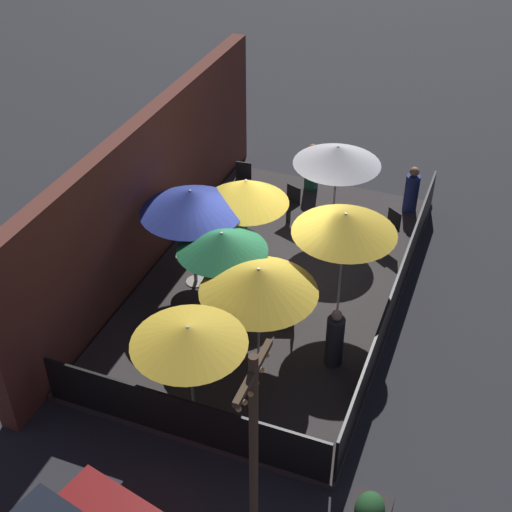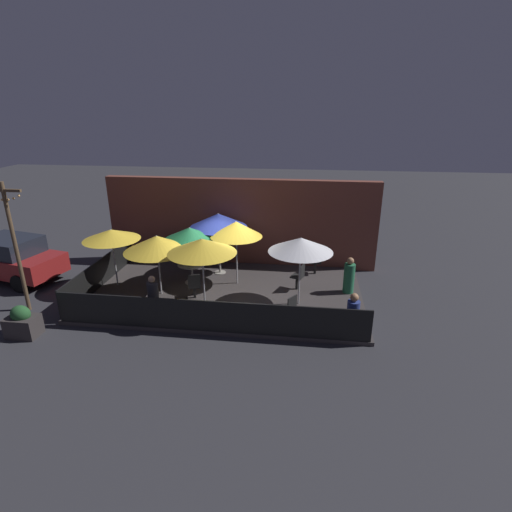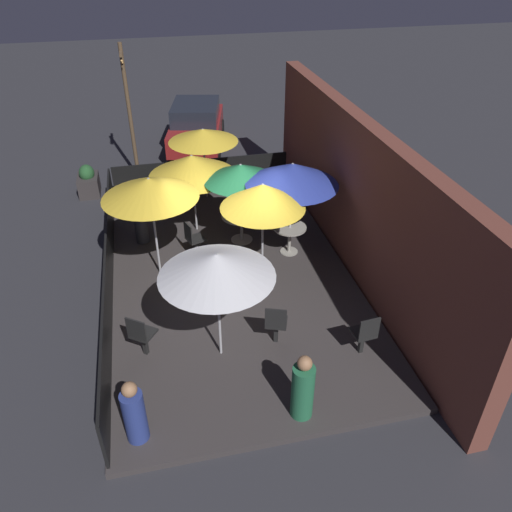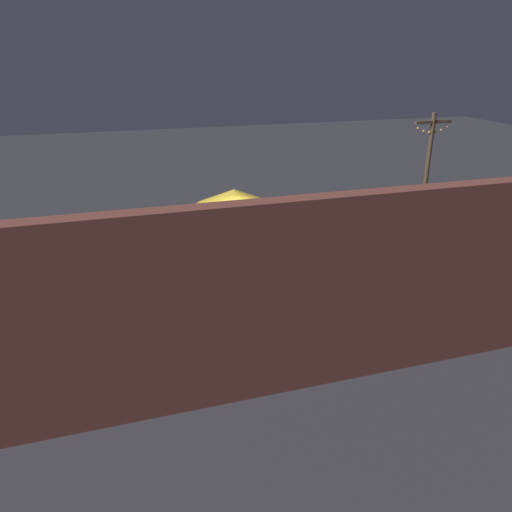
{
  "view_description": "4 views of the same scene",
  "coord_description": "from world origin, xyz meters",
  "px_view_note": "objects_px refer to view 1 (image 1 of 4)",
  "views": [
    {
      "loc": [
        -11.5,
        -4.0,
        9.78
      ],
      "look_at": [
        -0.43,
        0.24,
        1.07
      ],
      "focal_mm": 50.0,
      "sensor_mm": 36.0,
      "label": 1
    },
    {
      "loc": [
        2.56,
        -12.26,
        6.08
      ],
      "look_at": [
        0.97,
        0.3,
        1.35
      ],
      "focal_mm": 28.0,
      "sensor_mm": 36.0,
      "label": 2
    },
    {
      "loc": [
        9.23,
        -1.49,
        6.85
      ],
      "look_at": [
        0.81,
        0.43,
        1.07
      ],
      "focal_mm": 35.0,
      "sensor_mm": 36.0,
      "label": 3
    },
    {
      "loc": [
        2.62,
        9.9,
        5.62
      ],
      "look_at": [
        -0.46,
        -0.01,
        1.35
      ],
      "focal_mm": 35.0,
      "sensor_mm": 36.0,
      "label": 4
    }
  ],
  "objects_px": {
    "patron_2": "(412,191)",
    "patio_umbrella_4": "(188,335)",
    "dining_table_1": "(224,293)",
    "patio_chair_2": "(290,203)",
    "patron_1": "(335,340)",
    "light_post": "(254,458)",
    "patio_umbrella_2": "(246,191)",
    "patio_umbrella_0": "(191,201)",
    "patio_umbrella_5": "(259,280)",
    "patio_umbrella_6": "(345,223)",
    "dining_table_0": "(195,261)",
    "patio_chair_1": "(243,179)",
    "patron_0": "(312,169)",
    "patio_umbrella_3": "(338,155)",
    "patio_chair_0": "(290,298)",
    "patio_chair_3": "(389,228)",
    "patio_umbrella_1": "(222,242)"
  },
  "relations": [
    {
      "from": "patron_2",
      "to": "patio_umbrella_4",
      "type": "bearing_deg",
      "value": -107.2
    },
    {
      "from": "dining_table_1",
      "to": "patron_2",
      "type": "xyz_separation_m",
      "value": [
        5.38,
        -2.75,
        -0.04
      ]
    },
    {
      "from": "patio_chair_2",
      "to": "patron_1",
      "type": "xyz_separation_m",
      "value": [
        -4.33,
        -2.33,
        0.06
      ]
    },
    {
      "from": "light_post",
      "to": "patio_umbrella_2",
      "type": "bearing_deg",
      "value": 22.43
    },
    {
      "from": "patio_umbrella_0",
      "to": "patio_umbrella_5",
      "type": "xyz_separation_m",
      "value": [
        -1.6,
        -2.07,
        -0.27
      ]
    },
    {
      "from": "patio_umbrella_6",
      "to": "patron_2",
      "type": "distance_m",
      "value": 4.72
    },
    {
      "from": "patio_chair_2",
      "to": "dining_table_0",
      "type": "bearing_deg",
      "value": 0.0
    },
    {
      "from": "dining_table_0",
      "to": "patio_umbrella_6",
      "type": "bearing_deg",
      "value": -86.39
    },
    {
      "from": "patio_umbrella_4",
      "to": "patio_chair_1",
      "type": "height_order",
      "value": "patio_umbrella_4"
    },
    {
      "from": "patio_umbrella_6",
      "to": "patron_0",
      "type": "bearing_deg",
      "value": 23.83
    },
    {
      "from": "patio_umbrella_0",
      "to": "patio_umbrella_3",
      "type": "relative_size",
      "value": 1.04
    },
    {
      "from": "patio_umbrella_4",
      "to": "patio_chair_0",
      "type": "bearing_deg",
      "value": -13.6
    },
    {
      "from": "patio_umbrella_3",
      "to": "patio_umbrella_6",
      "type": "distance_m",
      "value": 3.01
    },
    {
      "from": "patio_umbrella_2",
      "to": "dining_table_0",
      "type": "height_order",
      "value": "patio_umbrella_2"
    },
    {
      "from": "dining_table_1",
      "to": "patio_chair_2",
      "type": "xyz_separation_m",
      "value": [
        3.83,
        -0.12,
        -0.08
      ]
    },
    {
      "from": "dining_table_0",
      "to": "patio_chair_0",
      "type": "height_order",
      "value": "patio_chair_0"
    },
    {
      "from": "dining_table_0",
      "to": "patio_chair_0",
      "type": "xyz_separation_m",
      "value": [
        -0.36,
        -2.28,
        -0.07
      ]
    },
    {
      "from": "patio_umbrella_5",
      "to": "dining_table_0",
      "type": "height_order",
      "value": "patio_umbrella_5"
    },
    {
      "from": "dining_table_0",
      "to": "patron_1",
      "type": "relative_size",
      "value": 0.62
    },
    {
      "from": "patio_umbrella_3",
      "to": "patio_umbrella_4",
      "type": "xyz_separation_m",
      "value": [
        -6.46,
        0.66,
        -0.13
      ]
    },
    {
      "from": "dining_table_0",
      "to": "patio_chair_1",
      "type": "relative_size",
      "value": 0.85
    },
    {
      "from": "patio_umbrella_5",
      "to": "dining_table_0",
      "type": "bearing_deg",
      "value": 52.32
    },
    {
      "from": "light_post",
      "to": "patio_umbrella_4",
      "type": "bearing_deg",
      "value": 42.78
    },
    {
      "from": "patron_0",
      "to": "patio_chair_0",
      "type": "bearing_deg",
      "value": -36.06
    },
    {
      "from": "patio_umbrella_2",
      "to": "dining_table_0",
      "type": "xyz_separation_m",
      "value": [
        -0.82,
        0.87,
        -1.47
      ]
    },
    {
      "from": "patron_1",
      "to": "patron_2",
      "type": "xyz_separation_m",
      "value": [
        5.88,
        -0.3,
        -0.03
      ]
    },
    {
      "from": "patio_umbrella_2",
      "to": "patio_chair_3",
      "type": "height_order",
      "value": "patio_umbrella_2"
    },
    {
      "from": "patio_umbrella_1",
      "to": "patio_chair_0",
      "type": "xyz_separation_m",
      "value": [
        0.44,
        -1.27,
        -1.37
      ]
    },
    {
      "from": "patio_umbrella_2",
      "to": "dining_table_1",
      "type": "xyz_separation_m",
      "value": [
        -1.62,
        -0.15,
        -1.44
      ]
    },
    {
      "from": "patio_umbrella_3",
      "to": "patio_umbrella_0",
      "type": "bearing_deg",
      "value": 144.17
    },
    {
      "from": "patio_chair_1",
      "to": "patron_0",
      "type": "relative_size",
      "value": 0.74
    },
    {
      "from": "patio_umbrella_2",
      "to": "patio_chair_3",
      "type": "xyz_separation_m",
      "value": [
        1.98,
        -2.74,
        -1.5
      ]
    },
    {
      "from": "patio_umbrella_1",
      "to": "patio_chair_2",
      "type": "height_order",
      "value": "patio_umbrella_1"
    },
    {
      "from": "patio_umbrella_0",
      "to": "patio_chair_1",
      "type": "distance_m",
      "value": 4.0
    },
    {
      "from": "patio_umbrella_1",
      "to": "patio_umbrella_5",
      "type": "distance_m",
      "value": 1.32
    },
    {
      "from": "patio_umbrella_0",
      "to": "patio_chair_3",
      "type": "xyz_separation_m",
      "value": [
        2.8,
        -3.61,
        -1.54
      ]
    },
    {
      "from": "patron_1",
      "to": "light_post",
      "type": "distance_m",
      "value": 4.48
    },
    {
      "from": "patio_umbrella_3",
      "to": "patio_umbrella_5",
      "type": "height_order",
      "value": "patio_umbrella_3"
    },
    {
      "from": "patio_umbrella_4",
      "to": "patio_umbrella_5",
      "type": "bearing_deg",
      "value": -16.0
    },
    {
      "from": "patio_umbrella_6",
      "to": "patio_umbrella_5",
      "type": "bearing_deg",
      "value": 149.12
    },
    {
      "from": "patio_umbrella_5",
      "to": "patio_umbrella_6",
      "type": "relative_size",
      "value": 0.91
    },
    {
      "from": "patio_umbrella_1",
      "to": "dining_table_1",
      "type": "bearing_deg",
      "value": 0.0
    },
    {
      "from": "patio_umbrella_1",
      "to": "patio_umbrella_3",
      "type": "distance_m",
      "value": 4.03
    },
    {
      "from": "patron_1",
      "to": "patio_chair_2",
      "type": "bearing_deg",
      "value": -46.58
    },
    {
      "from": "patio_chair_1",
      "to": "patron_1",
      "type": "relative_size",
      "value": 0.74
    },
    {
      "from": "patio_chair_2",
      "to": "dining_table_1",
      "type": "bearing_deg",
      "value": 18.8
    },
    {
      "from": "patio_umbrella_4",
      "to": "patio_chair_0",
      "type": "height_order",
      "value": "patio_umbrella_4"
    },
    {
      "from": "patio_umbrella_5",
      "to": "patron_1",
      "type": "xyz_separation_m",
      "value": [
        0.3,
        -1.4,
        -1.23
      ]
    },
    {
      "from": "patio_chair_3",
      "to": "patron_1",
      "type": "xyz_separation_m",
      "value": [
        -4.1,
        0.14,
        0.05
      ]
    },
    {
      "from": "light_post",
      "to": "patio_umbrella_3",
      "type": "bearing_deg",
      "value": 8.48
    }
  ]
}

